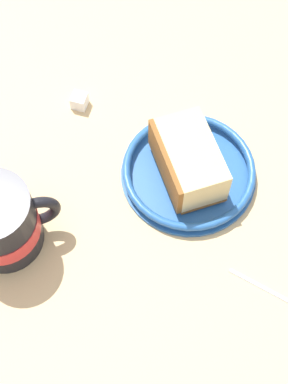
{
  "coord_description": "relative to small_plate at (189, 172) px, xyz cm",
  "views": [
    {
      "loc": [
        26.41,
        2.14,
        62.08
      ],
      "look_at": [
        -3.96,
        0.23,
        3.0
      ],
      "focal_mm": 54.61,
      "sensor_mm": 36.0,
      "label": 1
    }
  ],
  "objects": [
    {
      "name": "ground_plane",
      "position": [
        8.11,
        -5.35,
        -2.69
      ],
      "size": [
        110.98,
        110.98,
        3.51
      ],
      "primitive_type": "cube",
      "color": "tan"
    },
    {
      "name": "small_plate",
      "position": [
        0.0,
        0.0,
        0.0
      ],
      "size": [
        16.35,
        16.35,
        1.89
      ],
      "color": "#26599E",
      "rests_on": "ground_plane"
    },
    {
      "name": "cake_slice",
      "position": [
        0.1,
        -0.25,
        2.76
      ],
      "size": [
        11.84,
        9.65,
        5.45
      ],
      "color": "brown",
      "rests_on": "small_plate"
    },
    {
      "name": "tea_mug",
      "position": [
        9.58,
        -20.39,
        3.62
      ],
      "size": [
        8.68,
        11.01,
        9.24
      ],
      "color": "black",
      "rests_on": "ground_plane"
    },
    {
      "name": "sugar_cube",
      "position": [
        -9.51,
        -14.29,
        0.01
      ],
      "size": [
        2.26,
        2.26,
        1.89
      ],
      "primitive_type": "cube",
      "rotation": [
        0.0,
        0.0,
        1.34
      ],
      "color": "white",
      "rests_on": "ground_plane"
    }
  ]
}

